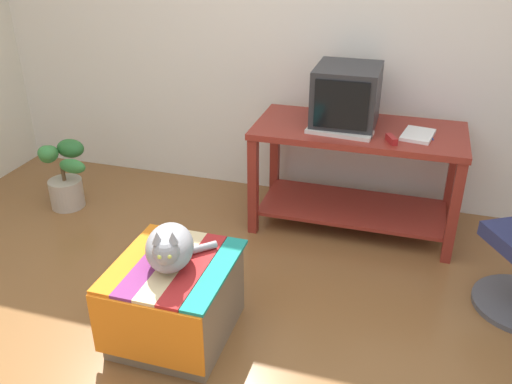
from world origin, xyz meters
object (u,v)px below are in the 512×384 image
Objects in this scene: cat at (170,248)px; potted_plant at (65,175)px; ottoman_with_blanket at (175,299)px; tv_monitor at (346,97)px; keyboard at (339,132)px; stapler at (391,139)px; book at (418,135)px; desk at (356,161)px.

cat is 1.73m from potted_plant.
cat reaches higher than ottoman_with_blanket.
tv_monitor is 0.72× the size of ottoman_with_blanket.
potted_plant is (-1.91, -0.17, -0.48)m from keyboard.
ottoman_with_blanket is 5.70× the size of stapler.
stapler is at bearing -3.80° from keyboard.
stapler is (-0.15, -0.15, 0.01)m from book.
tv_monitor reaches higher than potted_plant.
desk is at bearing 8.73° from potted_plant.
desk reaches higher than cat.
book is at bearing 51.35° from ottoman_with_blanket.
ottoman_with_blanket is at bearing -110.57° from keyboard.
potted_plant is at bearing -169.83° from keyboard.
cat is at bearing -79.10° from ottoman_with_blanket.
book is 1.74m from ottoman_with_blanket.
tv_monitor is 1.12× the size of keyboard.
keyboard reaches higher than potted_plant.
stapler reaches higher than book.
potted_plant is (-2.38, -0.27, -0.48)m from book.
desk is 5.37× the size of book.
desk is 2.06m from potted_plant.
tv_monitor is at bearing 117.81° from stapler.
tv_monitor is 0.25m from keyboard.
potted_plant is (-1.92, -0.35, -0.65)m from tv_monitor.
keyboard is at bearing 5.04° from potted_plant.
potted_plant is at bearing -171.62° from desk.
tv_monitor is 0.88× the size of potted_plant.
keyboard reaches higher than ottoman_with_blanket.
potted_plant is at bearing -170.14° from tv_monitor.
ottoman_with_blanket is at bearing -113.25° from tv_monitor.
desk reaches higher than ottoman_with_blanket.
book reaches higher than desk.
tv_monitor is 1.65m from ottoman_with_blanket.
desk is at bearing -19.66° from tv_monitor.
tv_monitor is (-0.10, 0.04, 0.41)m from desk.
stapler reaches higher than ottoman_with_blanket.
desk is 3.30× the size of keyboard.
potted_plant is (-1.34, 1.06, -0.29)m from cat.
cat is 0.79× the size of potted_plant.
desk is at bearing 44.36° from cat.
cat is (-0.58, -1.40, -0.36)m from tv_monitor.
book reaches higher than ottoman_with_blanket.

